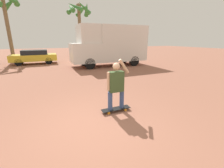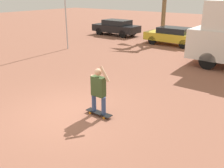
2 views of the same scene
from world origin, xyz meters
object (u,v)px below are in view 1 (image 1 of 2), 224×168
(skateboard, at_px, (116,109))
(camper_van, at_px, (110,44))
(palm_tree_near_van, at_px, (79,13))
(person_skateboarder, at_px, (116,84))
(palm_tree_center_background, at_px, (5,5))
(parked_car_yellow, at_px, (34,56))

(skateboard, bearing_deg, camper_van, 68.42)
(skateboard, relative_size, palm_tree_near_van, 0.13)
(skateboard, xyz_separation_m, person_skateboarder, (-0.00, 0.00, 0.84))
(person_skateboarder, distance_m, palm_tree_near_van, 19.18)
(skateboard, relative_size, camper_van, 0.15)
(palm_tree_near_van, xyz_separation_m, palm_tree_center_background, (-7.81, -3.90, -0.35))
(parked_car_yellow, height_order, palm_tree_near_van, palm_tree_near_van)
(palm_tree_near_van, distance_m, palm_tree_center_background, 8.74)
(person_skateboarder, bearing_deg, parked_car_yellow, 103.86)
(camper_van, distance_m, palm_tree_center_background, 10.92)
(parked_car_yellow, xyz_separation_m, palm_tree_near_van, (5.76, 6.49, 4.95))
(palm_tree_near_van, height_order, palm_tree_center_background, palm_tree_near_van)
(parked_car_yellow, bearing_deg, person_skateboarder, -76.14)
(camper_van, height_order, palm_tree_center_background, palm_tree_center_background)
(person_skateboarder, relative_size, palm_tree_near_van, 0.22)
(palm_tree_center_background, bearing_deg, camper_van, -37.25)
(parked_car_yellow, distance_m, palm_tree_near_van, 9.99)
(palm_tree_near_van, bearing_deg, palm_tree_center_background, -153.46)
(skateboard, xyz_separation_m, palm_tree_center_background, (-4.99, 14.47, 5.21))
(parked_car_yellow, xyz_separation_m, palm_tree_center_background, (-2.06, 2.58, 4.60))
(palm_tree_center_background, bearing_deg, palm_tree_near_van, 26.54)
(parked_car_yellow, relative_size, palm_tree_near_van, 0.55)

